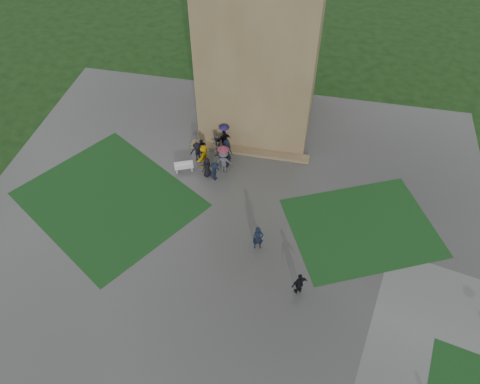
% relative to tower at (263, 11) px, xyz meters
% --- Properties ---
extents(ground, '(120.00, 120.00, 0.00)m').
position_rel_tower_xyz_m(ground, '(0.00, -15.00, -9.00)').
color(ground, black).
extents(plaza, '(34.00, 34.00, 0.02)m').
position_rel_tower_xyz_m(plaza, '(0.00, -13.00, -8.99)').
color(plaza, '#373735').
rests_on(plaza, ground).
extents(lawn_inset_left, '(14.10, 13.46, 0.01)m').
position_rel_tower_xyz_m(lawn_inset_left, '(-8.50, -11.00, -8.97)').
color(lawn_inset_left, '#113214').
rests_on(lawn_inset_left, plaza).
extents(lawn_inset_right, '(11.12, 10.15, 0.01)m').
position_rel_tower_xyz_m(lawn_inset_right, '(8.50, -10.00, -8.97)').
color(lawn_inset_right, '#113214').
rests_on(lawn_inset_right, plaza).
extents(tower, '(8.00, 8.00, 18.00)m').
position_rel_tower_xyz_m(tower, '(0.00, 0.00, 0.00)').
color(tower, brown).
rests_on(tower, ground).
extents(tower_plinth, '(9.00, 0.80, 0.22)m').
position_rel_tower_xyz_m(tower_plinth, '(0.00, -4.40, -8.87)').
color(tower_plinth, brown).
rests_on(tower_plinth, plaza).
extents(bench, '(1.41, 0.91, 0.78)m').
position_rel_tower_xyz_m(bench, '(-4.23, -7.24, -8.58)').
color(bench, beige).
rests_on(bench, plaza).
extents(visitor_cluster, '(3.31, 4.36, 2.66)m').
position_rel_tower_xyz_m(visitor_cluster, '(-2.37, -6.03, -7.91)').
color(visitor_cluster, black).
rests_on(visitor_cluster, plaza).
extents(pedestrian_mid, '(0.76, 0.61, 1.81)m').
position_rel_tower_xyz_m(pedestrian_mid, '(2.17, -12.90, -8.08)').
color(pedestrian_mid, black).
rests_on(pedestrian_mid, plaza).
extents(pedestrian_near, '(1.13, 1.03, 1.69)m').
position_rel_tower_xyz_m(pedestrian_near, '(5.02, -15.55, -8.14)').
color(pedestrian_near, black).
rests_on(pedestrian_near, plaza).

